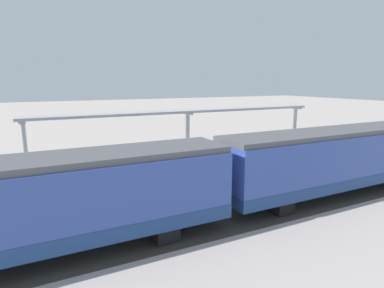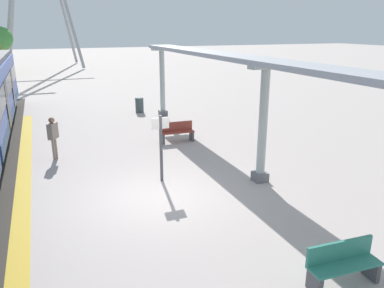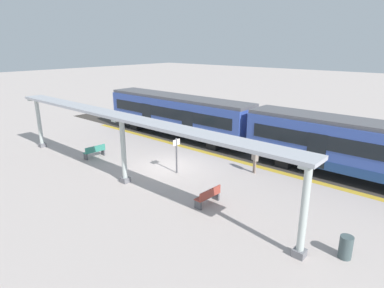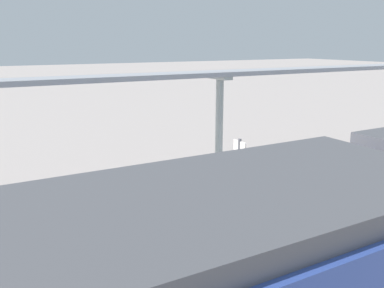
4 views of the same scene
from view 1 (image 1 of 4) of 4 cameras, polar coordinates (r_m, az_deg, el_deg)
The scene contains 14 objects.
ground_plane at distance 20.05m, azimuth 3.30°, elevation -5.93°, with size 176.00×176.00×0.00m, color #B4A7A1.
tactile_edge_strip at distance 17.10m, azimuth 9.58°, elevation -9.13°, with size 0.47×26.03×0.01m, color gold.
trackbed at distance 15.77m, azimuth 13.59°, elevation -11.10°, with size 3.20×38.03×0.01m, color #38332D.
train_near_carriage at distance 18.49m, azimuth 25.00°, elevation -2.58°, with size 2.65×14.16×3.48m.
train_far_carriage at distance 11.77m, azimuth -27.61°, elevation -10.37°, with size 2.65×14.16×3.48m.
canopy_pillar_nearest at distance 28.59m, azimuth 18.02°, elevation 2.62°, with size 1.10×0.44×3.76m.
canopy_pillar_second at distance 22.67m, azimuth -0.78°, elevation 1.05°, with size 1.10×0.44×3.76m.
canopy_pillar_third at distance 20.48m, azimuth -27.87°, elevation -1.37°, with size 1.10×0.44×3.76m.
canopy_beam at distance 22.38m, azimuth -0.95°, elevation 5.91°, with size 1.20×21.39×0.16m, color #A8AAB2.
bench_near_end at distance 24.52m, azimuth 11.24°, elevation -1.87°, with size 1.52×0.53×0.86m.
bench_mid_platform at distance 20.34m, azimuth -12.98°, elevation -4.66°, with size 1.52×0.50×0.86m.
trash_bin at distance 19.90m, azimuth -31.24°, elevation -6.40°, with size 0.48×0.48×0.88m, color #3E4D50.
platform_info_sign at distance 19.64m, azimuth -0.17°, elevation -2.26°, with size 0.56×0.10×2.20m.
passenger_waiting_near_edge at distance 15.60m, azimuth -6.90°, elevation -7.11°, with size 0.42×0.52×1.64m.
Camera 1 is at (-16.58, 9.60, 5.91)m, focal length 29.55 mm.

